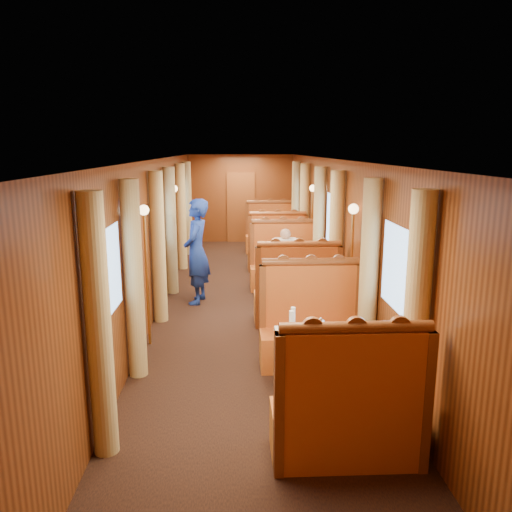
{
  "coord_description": "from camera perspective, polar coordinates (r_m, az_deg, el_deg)",
  "views": [
    {
      "loc": [
        -0.22,
        -8.37,
        2.69
      ],
      "look_at": [
        0.13,
        -0.86,
        1.05
      ],
      "focal_mm": 35.0,
      "sensor_mm": 36.0,
      "label": 1
    }
  ],
  "objects": [
    {
      "name": "banquette_far_aft",
      "position": [
        13.12,
        1.66,
        2.34
      ],
      "size": [
        1.3,
        0.55,
        1.34
      ],
      "color": "#A72F12",
      "rests_on": "floor"
    },
    {
      "name": "wall_far",
      "position": [
        14.44,
        -1.74,
        6.57
      ],
      "size": [
        3.0,
        0.01,
        2.5
      ],
      "primitive_type": null,
      "rotation": [
        1.57,
        0.0,
        0.0
      ],
      "color": "brown",
      "rests_on": "floor"
    },
    {
      "name": "banquette_mid_fwd",
      "position": [
        7.76,
        4.68,
        -4.72
      ],
      "size": [
        1.3,
        0.55,
        1.34
      ],
      "color": "#A72F12",
      "rests_on": "floor"
    },
    {
      "name": "rose_vase_far",
      "position": [
        12.03,
        1.97,
        3.87
      ],
      "size": [
        0.06,
        0.06,
        0.36
      ],
      "rotation": [
        0.0,
        0.0,
        -0.38
      ],
      "color": "silver",
      "rests_on": "table_far"
    },
    {
      "name": "floor",
      "position": [
        8.79,
        -1.08,
        -5.51
      ],
      "size": [
        3.0,
        12.0,
        0.01
      ],
      "primitive_type": null,
      "color": "black",
      "rests_on": "ground"
    },
    {
      "name": "curtain_left_mid_b",
      "position": [
        9.35,
        -9.73,
        2.8
      ],
      "size": [
        0.22,
        0.22,
        2.35
      ],
      "primitive_type": "cylinder",
      "color": "#D8B86F",
      "rests_on": "floor"
    },
    {
      "name": "table_near",
      "position": [
        5.48,
        8.0,
        -12.81
      ],
      "size": [
        1.05,
        0.72,
        0.75
      ],
      "primitive_type": "cube",
      "color": "white",
      "rests_on": "floor"
    },
    {
      "name": "banquette_near_fwd",
      "position": [
        4.57,
        10.43,
        -17.59
      ],
      "size": [
        1.3,
        0.55,
        1.34
      ],
      "color": "#A72F12",
      "rests_on": "floor"
    },
    {
      "name": "curtain_left_near_a",
      "position": [
        4.51,
        -17.56,
        -7.88
      ],
      "size": [
        0.22,
        0.22,
        2.35
      ],
      "primitive_type": "cylinder",
      "color": "#D8B86F",
      "rests_on": "floor"
    },
    {
      "name": "window_left_far",
      "position": [
        12.0,
        -8.71,
        6.23
      ],
      "size": [
        0.01,
        1.2,
        0.9
      ],
      "primitive_type": null,
      "rotation": [
        1.57,
        0.0,
        1.57
      ],
      "color": "#7FADE5",
      "rests_on": "wall_left"
    },
    {
      "name": "window_right_far",
      "position": [
        12.06,
        5.56,
        6.34
      ],
      "size": [
        0.01,
        1.2,
        0.9
      ],
      "primitive_type": null,
      "rotation": [
        1.57,
        0.0,
        -1.57
      ],
      "color": "#7FADE5",
      "rests_on": "wall_right"
    },
    {
      "name": "sconce_left_aft",
      "position": [
        10.27,
        -9.23,
        4.84
      ],
      "size": [
        0.14,
        0.14,
        1.95
      ],
      "color": "#BF8C3F",
      "rests_on": "floor"
    },
    {
      "name": "curtain_left_mid_a",
      "position": [
        7.83,
        -11.11,
        0.91
      ],
      "size": [
        0.22,
        0.22,
        2.35
      ],
      "primitive_type": "cylinder",
      "color": "#D8B86F",
      "rests_on": "floor"
    },
    {
      "name": "curtain_left_far_b",
      "position": [
        12.79,
        -7.84,
        5.38
      ],
      "size": [
        0.22,
        0.22,
        2.35
      ],
      "primitive_type": "cylinder",
      "color": "#D8B86F",
      "rests_on": "floor"
    },
    {
      "name": "wall_left",
      "position": [
        8.59,
        -11.17,
        2.42
      ],
      "size": [
        0.01,
        12.0,
        2.5
      ],
      "primitive_type": null,
      "rotation": [
        1.57,
        0.0,
        1.57
      ],
      "color": "brown",
      "rests_on": "floor"
    },
    {
      "name": "curtain_right_far_a",
      "position": [
        11.31,
        5.55,
        4.54
      ],
      "size": [
        0.22,
        0.22,
        2.35
      ],
      "primitive_type": "cylinder",
      "color": "#D8B86F",
      "rests_on": "floor"
    },
    {
      "name": "sconce_left_fore",
      "position": [
        6.85,
        -12.51,
        1.03
      ],
      "size": [
        0.14,
        0.14,
        1.95
      ],
      "color": "#BF8C3F",
      "rests_on": "floor"
    },
    {
      "name": "table_mid",
      "position": [
        8.74,
        3.84,
        -3.09
      ],
      "size": [
        1.05,
        0.72,
        0.75
      ],
      "primitive_type": "cube",
      "color": "white",
      "rests_on": "floor"
    },
    {
      "name": "rose_vase_mid",
      "position": [
        8.57,
        4.09,
        0.41
      ],
      "size": [
        0.06,
        0.06,
        0.36
      ],
      "rotation": [
        0.0,
        0.0,
        0.08
      ],
      "color": "silver",
      "rests_on": "table_mid"
    },
    {
      "name": "cup_outboard",
      "position": [
        5.43,
        4.24,
        -7.45
      ],
      "size": [
        0.08,
        0.08,
        0.26
      ],
      "rotation": [
        0.0,
        0.0,
        -0.03
      ],
      "color": "white",
      "rests_on": "table_near"
    },
    {
      "name": "ceiling",
      "position": [
        8.38,
        -1.15,
        11.0
      ],
      "size": [
        3.0,
        12.0,
        0.01
      ],
      "primitive_type": null,
      "rotation": [
        3.14,
        0.0,
        0.0
      ],
      "color": "silver",
      "rests_on": "wall_left"
    },
    {
      "name": "curtain_right_mid_b",
      "position": [
        9.41,
        7.2,
        2.94
      ],
      "size": [
        0.22,
        0.22,
        2.35
      ],
      "primitive_type": "cylinder",
      "color": "#D8B86F",
      "rests_on": "floor"
    },
    {
      "name": "sconce_right_aft",
      "position": [
        10.33,
        6.44,
        4.96
      ],
      "size": [
        0.14,
        0.14,
        1.95
      ],
      "color": "#BF8C3F",
      "rests_on": "floor"
    },
    {
      "name": "steward",
      "position": [
        8.72,
        -6.81,
        0.5
      ],
      "size": [
        0.53,
        0.73,
        1.84
      ],
      "primitive_type": "imported",
      "rotation": [
        0.0,
        0.0,
        -1.72
      ],
      "color": "navy",
      "rests_on": "floor"
    },
    {
      "name": "teapot_right",
      "position": [
        5.21,
        7.97,
        -8.93
      ],
      "size": [
        0.17,
        0.14,
        0.12
      ],
      "primitive_type": null,
      "rotation": [
        0.0,
        0.0,
        0.19
      ],
      "color": "silver",
      "rests_on": "tea_tray"
    },
    {
      "name": "window_left_mid",
      "position": [
        8.56,
        -11.13,
        3.74
      ],
      "size": [
        0.01,
        1.2,
        0.9
      ],
      "primitive_type": null,
      "rotation": [
        1.57,
        0.0,
        1.57
      ],
      "color": "#7FADE5",
      "rests_on": "wall_left"
    },
    {
      "name": "curtain_right_mid_a",
      "position": [
        7.9,
        9.1,
        1.1
      ],
      "size": [
        0.22,
        0.22,
        2.35
      ],
      "primitive_type": "cylinder",
      "color": "#D8B86F",
      "rests_on": "floor"
    },
    {
      "name": "teapot_back",
      "position": [
        5.35,
        7.35,
        -8.23
      ],
      "size": [
        0.19,
        0.15,
        0.14
      ],
      "primitive_type": null,
      "rotation": [
        0.0,
        0.0,
        0.11
      ],
      "color": "silver",
      "rests_on": "tea_tray"
    },
    {
      "name": "banquette_near_aft",
      "position": [
        6.38,
        6.35,
        -8.58
      ],
      "size": [
        1.3,
        0.55,
        1.34
      ],
      "color": "#A72F12",
      "rests_on": "floor"
    },
    {
      "name": "fruit_plate",
      "position": [
        5.29,
        11.27,
        -9.22
      ],
      "size": [
        0.2,
        0.2,
        0.05
      ],
      "rotation": [
        0.0,
        0.0,
        -0.27
      ],
      "color": "white",
      "rests_on": "table_near"
    },
    {
      "name": "curtain_left_far_a",
      "position": [
        11.25,
        -8.54,
        4.43
      ],
      "size": [
        0.22,
        0.22,
        2.35
      ],
      "primitive_type": "cylinder",
      "color": "#D8B86F",
      "rests_on": "floor"
    },
    {
      "name": "curtain_right_near_a",
      "position": [
        4.64,
        17.8,
        -7.33
      ],
      "size": [
        0.22,
        0.22,
        2.35
      ],
      "primitive_type": "cylinder",
      "color": "#D8B86F",
      "rests_on": "floor"
    },
    {
      "name": "banquette_far_fwd",
      "position": [
        11.13,
        2.43,
        0.54
      ],
      "size": [
        1.3,
        0.55,
        1.34
      ],
      "color": "#A72F12",
      "rests_on": "floor"
    },
    {
      "name": "window_left_near",
      "position": [
        5.18,
        -16.71,
        -2.05
      ],
      "size": [
        0.01,
        1.2,
        0.9
      ],
      "primitive_type": null,
      "rotation": [
        1.57,
        0.0,
        1.57
      ],
      "color": "#7FADE5",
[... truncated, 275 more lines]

